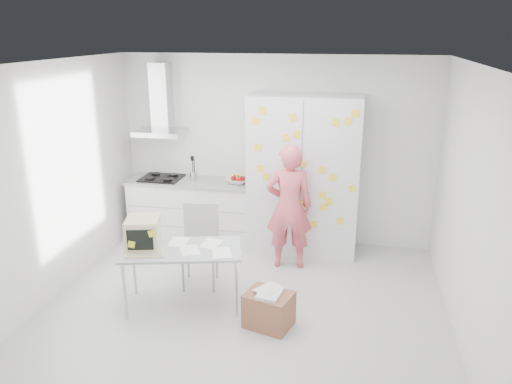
% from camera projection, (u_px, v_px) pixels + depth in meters
% --- Properties ---
extents(floor, '(4.50, 4.00, 0.02)m').
position_uv_depth(floor, '(246.00, 305.00, 5.74)').
color(floor, silver).
rests_on(floor, ground).
extents(walls, '(4.52, 4.01, 2.70)m').
position_uv_depth(walls, '(258.00, 175.00, 5.99)').
color(walls, white).
rests_on(walls, ground).
extents(ceiling, '(4.50, 4.00, 0.02)m').
position_uv_depth(ceiling, '(244.00, 63.00, 4.90)').
color(ceiling, white).
rests_on(ceiling, walls).
extents(counter_run, '(1.84, 0.63, 1.28)m').
position_uv_depth(counter_run, '(192.00, 209.00, 7.40)').
color(counter_run, white).
rests_on(counter_run, ground).
extents(range_hood, '(0.70, 0.48, 1.01)m').
position_uv_depth(range_hood, '(161.00, 107.00, 7.15)').
color(range_hood, silver).
rests_on(range_hood, walls).
extents(tall_cabinet, '(1.50, 0.68, 2.20)m').
position_uv_depth(tall_cabinet, '(304.00, 175.00, 6.87)').
color(tall_cabinet, silver).
rests_on(tall_cabinet, ground).
extents(person, '(0.66, 0.49, 1.66)m').
position_uv_depth(person, '(289.00, 207.00, 6.44)').
color(person, '#E25866').
rests_on(person, ground).
extents(desk, '(1.43, 0.96, 1.04)m').
position_uv_depth(desk, '(157.00, 241.00, 5.52)').
color(desk, '#AFB3BA').
rests_on(desk, ground).
extents(chair, '(0.52, 0.52, 1.00)m').
position_uv_depth(chair, '(200.00, 240.00, 6.10)').
color(chair, '#A8A8A6').
rests_on(chair, ground).
extents(cardboard_box, '(0.56, 0.49, 0.41)m').
position_uv_depth(cardboard_box, '(269.00, 309.00, 5.28)').
color(cardboard_box, '#955D40').
rests_on(cardboard_box, ground).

